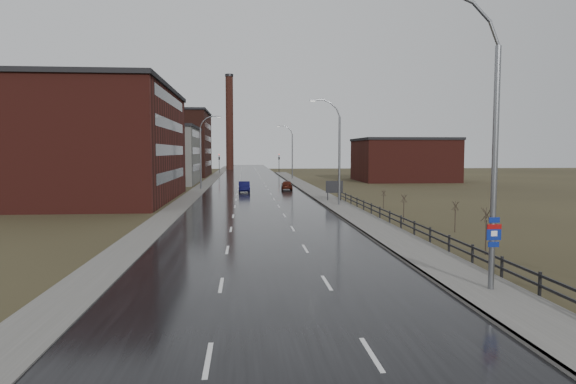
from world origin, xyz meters
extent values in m
plane|color=#2D2819|center=(0.00, 0.00, 0.00)|extent=(320.00, 320.00, 0.00)
cube|color=black|center=(0.00, 60.00, 0.03)|extent=(14.00, 300.00, 0.06)
cube|color=#595651|center=(8.60, 35.00, 0.09)|extent=(3.20, 180.00, 0.18)
cube|color=slate|center=(7.08, 35.00, 0.09)|extent=(0.16, 180.00, 0.18)
cube|color=#595651|center=(-8.20, 60.00, 0.06)|extent=(2.40, 260.00, 0.12)
cube|color=#471914|center=(-21.00, 45.00, 6.50)|extent=(22.00, 28.00, 13.00)
cube|color=black|center=(-21.00, 45.00, 13.25)|extent=(22.44, 28.56, 0.50)
cube|color=black|center=(-10.02, 45.00, 3.00)|extent=(0.06, 22.40, 1.20)
cube|color=black|center=(-10.02, 45.00, 6.00)|extent=(0.06, 22.40, 1.20)
cube|color=black|center=(-10.02, 45.00, 9.00)|extent=(0.06, 22.40, 1.20)
cube|color=black|center=(-10.02, 45.00, 12.00)|extent=(0.06, 22.40, 1.20)
cube|color=slate|center=(-18.00, 78.00, 5.00)|extent=(16.00, 20.00, 10.00)
cube|color=black|center=(-18.00, 78.00, 10.25)|extent=(16.32, 20.40, 0.50)
cube|color=black|center=(-10.02, 78.00, 3.00)|extent=(0.06, 16.00, 1.20)
cube|color=black|center=(-10.02, 78.00, 6.00)|extent=(0.06, 16.00, 1.20)
cube|color=black|center=(-10.02, 78.00, 9.00)|extent=(0.06, 16.00, 1.20)
cube|color=#331611|center=(-23.00, 108.00, 7.50)|extent=(26.00, 24.00, 15.00)
cube|color=black|center=(-23.00, 108.00, 15.25)|extent=(26.52, 24.48, 0.50)
cube|color=black|center=(-10.02, 108.00, 3.00)|extent=(0.06, 19.20, 1.20)
cube|color=black|center=(-10.02, 108.00, 6.00)|extent=(0.06, 19.20, 1.20)
cube|color=black|center=(-10.02, 108.00, 9.00)|extent=(0.06, 19.20, 1.20)
cube|color=black|center=(-10.02, 108.00, 12.00)|extent=(0.06, 19.20, 1.20)
cube|color=#471914|center=(30.30, 82.00, 4.00)|extent=(18.00, 16.00, 8.00)
cube|color=black|center=(30.30, 82.00, 8.25)|extent=(18.36, 16.32, 0.50)
cylinder|color=#331611|center=(-6.00, 150.00, 15.00)|extent=(2.40, 2.40, 30.00)
cylinder|color=black|center=(-6.00, 150.00, 30.30)|extent=(2.70, 2.70, 0.80)
cylinder|color=slate|center=(8.80, 2.00, 5.00)|extent=(0.24, 0.24, 10.00)
cylinder|color=slate|center=(8.61, 2.00, 10.46)|extent=(0.57, 0.14, 1.12)
cylinder|color=slate|center=(8.06, 2.00, 11.28)|extent=(0.91, 0.14, 0.91)
cube|color=navy|center=(8.80, 1.88, 3.05)|extent=(0.45, 0.04, 0.22)
cube|color=navy|center=(8.80, 1.88, 2.55)|extent=(0.60, 0.04, 0.65)
cube|color=maroon|center=(8.80, 1.87, 2.78)|extent=(0.60, 0.04, 0.20)
cube|color=navy|center=(8.80, 1.88, 2.05)|extent=(0.45, 0.04, 0.22)
cube|color=silver|center=(8.80, 1.86, 2.50)|extent=(0.26, 0.02, 0.22)
cylinder|color=slate|center=(8.80, 36.00, 4.75)|extent=(0.24, 0.24, 9.50)
cylinder|color=slate|center=(8.63, 36.00, 9.90)|extent=(0.51, 0.14, 0.98)
cylinder|color=slate|center=(8.16, 36.00, 10.62)|extent=(0.81, 0.14, 0.81)
cylinder|color=slate|center=(7.44, 36.00, 11.09)|extent=(0.98, 0.14, 0.51)
cylinder|color=slate|center=(6.60, 36.00, 11.26)|extent=(1.01, 0.14, 0.14)
cube|color=slate|center=(5.91, 36.00, 11.21)|extent=(0.70, 0.28, 0.18)
cube|color=silver|center=(5.91, 36.00, 11.11)|extent=(0.50, 0.20, 0.04)
cylinder|color=slate|center=(-8.00, 62.00, 4.75)|extent=(0.24, 0.24, 9.50)
cylinder|color=slate|center=(-7.83, 62.00, 9.90)|extent=(0.51, 0.14, 0.98)
cylinder|color=slate|center=(-7.36, 62.00, 10.62)|extent=(0.81, 0.14, 0.81)
cylinder|color=slate|center=(-6.64, 62.00, 11.09)|extent=(0.98, 0.14, 0.51)
cylinder|color=slate|center=(-5.80, 62.00, 11.26)|extent=(1.01, 0.14, 0.14)
cube|color=slate|center=(-5.11, 62.00, 11.21)|extent=(0.70, 0.28, 0.18)
cube|color=silver|center=(-5.11, 62.00, 11.11)|extent=(0.50, 0.20, 0.04)
cylinder|color=slate|center=(8.80, 90.00, 4.75)|extent=(0.24, 0.24, 9.50)
cylinder|color=slate|center=(8.63, 90.00, 9.90)|extent=(0.51, 0.14, 0.98)
cylinder|color=slate|center=(8.16, 90.00, 10.62)|extent=(0.81, 0.14, 0.81)
cylinder|color=slate|center=(7.44, 90.00, 11.09)|extent=(0.98, 0.14, 0.51)
cylinder|color=slate|center=(6.60, 90.00, 11.26)|extent=(1.01, 0.14, 0.14)
cube|color=slate|center=(5.91, 90.00, 11.21)|extent=(0.70, 0.28, 0.18)
cube|color=silver|center=(5.91, 90.00, 11.11)|extent=(0.50, 0.20, 0.04)
cube|color=black|center=(10.30, 1.00, 0.55)|extent=(0.10, 0.10, 1.10)
cube|color=black|center=(10.30, 4.00, 0.55)|extent=(0.10, 0.10, 1.10)
cube|color=black|center=(10.30, 7.00, 0.55)|extent=(0.10, 0.10, 1.10)
cube|color=black|center=(10.30, 10.00, 0.55)|extent=(0.10, 0.10, 1.10)
cube|color=black|center=(10.30, 13.00, 0.55)|extent=(0.10, 0.10, 1.10)
cube|color=black|center=(10.30, 16.00, 0.55)|extent=(0.10, 0.10, 1.10)
cube|color=black|center=(10.30, 19.00, 0.55)|extent=(0.10, 0.10, 1.10)
cube|color=black|center=(10.30, 22.00, 0.55)|extent=(0.10, 0.10, 1.10)
cube|color=black|center=(10.30, 25.00, 0.55)|extent=(0.10, 0.10, 1.10)
cube|color=black|center=(10.30, 28.00, 0.55)|extent=(0.10, 0.10, 1.10)
cube|color=black|center=(10.30, 31.00, 0.55)|extent=(0.10, 0.10, 1.10)
cube|color=black|center=(10.30, 34.00, 0.55)|extent=(0.10, 0.10, 1.10)
cube|color=black|center=(10.30, 37.00, 0.55)|extent=(0.10, 0.10, 1.10)
cube|color=black|center=(10.30, 40.00, 0.55)|extent=(0.10, 0.10, 1.10)
cube|color=black|center=(10.30, 43.00, 0.55)|extent=(0.10, 0.10, 1.10)
cube|color=black|center=(10.30, 18.50, 0.95)|extent=(0.08, 53.00, 0.10)
cube|color=black|center=(10.30, 18.50, 0.55)|extent=(0.08, 53.00, 0.10)
cylinder|color=#382D23|center=(12.27, 9.61, 0.99)|extent=(0.08, 0.08, 1.97)
cylinder|color=#382D23|center=(12.32, 9.61, 2.27)|extent=(0.04, 0.66, 0.78)
cylinder|color=#382D23|center=(12.29, 9.66, 2.27)|extent=(0.63, 0.25, 0.78)
cylinder|color=#382D23|center=(12.23, 9.64, 2.27)|extent=(0.37, 0.56, 0.79)
cylinder|color=#382D23|center=(12.23, 9.59, 2.27)|extent=(0.37, 0.56, 0.79)
cylinder|color=#382D23|center=(12.29, 9.57, 2.27)|extent=(0.63, 0.25, 0.78)
cylinder|color=#382D23|center=(13.89, 17.69, 0.83)|extent=(0.08, 0.08, 1.66)
cylinder|color=#382D23|center=(13.94, 17.69, 1.91)|extent=(0.04, 0.56, 0.66)
cylinder|color=#382D23|center=(13.90, 17.74, 1.91)|extent=(0.53, 0.21, 0.67)
cylinder|color=#382D23|center=(13.85, 17.72, 1.91)|extent=(0.32, 0.48, 0.67)
cylinder|color=#382D23|center=(13.85, 17.66, 1.91)|extent=(0.32, 0.48, 0.67)
cylinder|color=#382D23|center=(13.90, 17.64, 1.91)|extent=(0.53, 0.21, 0.67)
cylinder|color=#382D23|center=(11.87, 23.32, 0.85)|extent=(0.08, 0.08, 1.70)
cylinder|color=#382D23|center=(11.92, 23.32, 1.95)|extent=(0.04, 0.57, 0.67)
cylinder|color=#382D23|center=(11.88, 23.37, 1.95)|extent=(0.55, 0.22, 0.68)
cylinder|color=#382D23|center=(11.82, 23.35, 1.95)|extent=(0.33, 0.49, 0.69)
cylinder|color=#382D23|center=(11.82, 23.29, 1.95)|extent=(0.33, 0.49, 0.69)
cylinder|color=#382D23|center=(11.88, 23.28, 1.95)|extent=(0.55, 0.22, 0.68)
cylinder|color=#382D23|center=(12.90, 33.26, 0.69)|extent=(0.08, 0.08, 1.38)
cylinder|color=#382D23|center=(12.95, 33.26, 1.58)|extent=(0.04, 0.47, 0.55)
cylinder|color=#382D23|center=(12.92, 33.31, 1.58)|extent=(0.45, 0.18, 0.56)
cylinder|color=#382D23|center=(12.86, 33.29, 1.58)|extent=(0.27, 0.40, 0.56)
cylinder|color=#382D23|center=(12.86, 33.23, 1.58)|extent=(0.27, 0.40, 0.56)
cylinder|color=#382D23|center=(12.92, 33.22, 1.58)|extent=(0.45, 0.18, 0.56)
cube|color=black|center=(8.34, 40.75, 0.90)|extent=(0.10, 0.10, 1.80)
cube|color=black|center=(9.86, 40.75, 0.90)|extent=(0.10, 0.10, 1.80)
cube|color=silver|center=(9.10, 40.70, 1.75)|extent=(1.91, 0.08, 1.30)
cube|color=black|center=(9.10, 40.65, 1.75)|extent=(2.01, 0.04, 1.40)
cylinder|color=black|center=(-8.00, 120.00, 2.60)|extent=(0.16, 0.16, 5.20)
imported|color=black|center=(-8.00, 120.00, 4.75)|extent=(0.58, 2.73, 1.10)
sphere|color=#FF190C|center=(-8.00, 119.85, 5.05)|extent=(0.18, 0.18, 0.18)
cylinder|color=black|center=(8.00, 120.00, 2.60)|extent=(0.16, 0.16, 5.20)
imported|color=black|center=(8.00, 120.00, 4.75)|extent=(0.58, 2.73, 1.10)
sphere|color=#FF190C|center=(8.00, 119.85, 5.05)|extent=(0.18, 0.18, 0.18)
imported|color=#0B0B37|center=(-1.33, 55.99, 0.75)|extent=(1.68, 4.57, 1.49)
imported|color=#42140B|center=(5.14, 59.70, 0.71)|extent=(1.91, 4.27, 1.43)
camera|label=1|loc=(-1.26, -17.91, 5.80)|focal=32.00mm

